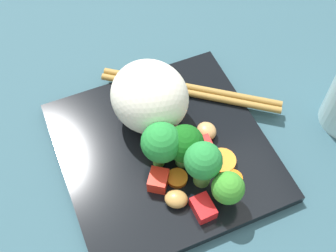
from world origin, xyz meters
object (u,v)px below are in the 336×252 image
rice_mound (148,97)px  chopstick_pair (190,90)px  square_plate (164,151)px  carrot_slice_2 (176,179)px  broccoli_floret_1 (228,188)px

rice_mound → chopstick_pair: rice_mound is taller
square_plate → rice_mound: bearing=-87.4°
rice_mound → carrot_slice_2: bearing=90.5°
rice_mound → chopstick_pair: (-6.19, -1.93, -3.66)cm
rice_mound → carrot_slice_2: (-0.08, 9.08, -3.78)cm
broccoli_floret_1 → chopstick_pair: size_ratio=0.24×
square_plate → carrot_slice_2: size_ratio=10.22×
carrot_slice_2 → broccoli_floret_1: bearing=134.5°
broccoli_floret_1 → chopstick_pair: 15.53cm
square_plate → chopstick_pair: (-5.98, -6.68, 1.04)cm
square_plate → carrot_slice_2: 4.44cm
rice_mound → chopstick_pair: size_ratio=0.46×
square_plate → carrot_slice_2: bearing=88.2°
rice_mound → carrot_slice_2: size_ratio=4.05×
square_plate → carrot_slice_2: carrot_slice_2 is taller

